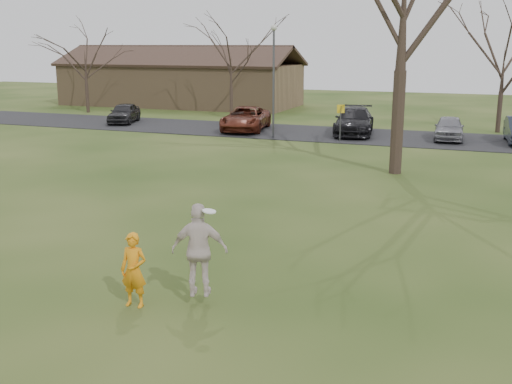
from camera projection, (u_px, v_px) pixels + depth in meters
ground at (187, 305)px, 12.67m from camera, size 120.00×120.00×0.00m
parking_strip at (386, 137)px, 35.38m from camera, size 62.00×6.50×0.04m
player_defender at (134, 270)px, 12.47m from camera, size 0.59×0.40×1.55m
car_0 at (124, 113)px, 41.48m from camera, size 2.65×4.18×1.33m
car_2 at (246, 119)px, 37.81m from camera, size 3.23×5.52×1.44m
car_3 at (354, 121)px, 36.22m from camera, size 2.91×5.57×1.54m
car_4 at (449, 128)px, 34.14m from camera, size 1.77×3.92×1.31m
catching_play at (200, 250)px, 12.41m from camera, size 1.23×0.80×1.94m
building at (181, 83)px, 53.66m from camera, size 20.60×8.50×5.14m
lamp_post at (274, 67)px, 34.26m from camera, size 0.34×0.34×6.27m
sign_yellow at (341, 116)px, 33.01m from camera, size 0.35×0.35×2.08m
small_tree_row at (475, 66)px, 37.55m from camera, size 55.00×5.90×8.50m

